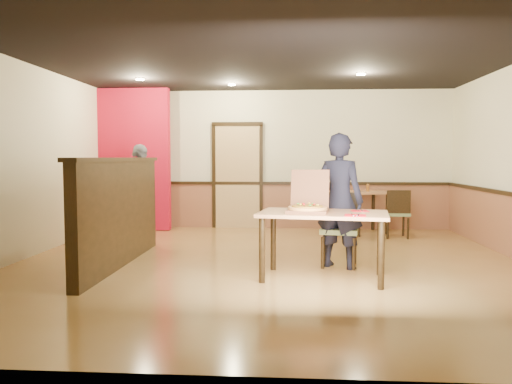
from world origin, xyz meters
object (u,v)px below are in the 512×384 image
diner_chair (340,226)px  passerby (140,191)px  pizza_box (308,206)px  diner (339,201)px  side_chair_right (397,212)px  condiment (368,188)px  side_table (366,200)px  side_chair_left (343,211)px  main_table (323,221)px

diner_chair → passerby: (-3.37, 2.13, 0.31)m
diner_chair → pizza_box: size_ratio=1.59×
diner → pizza_box: diner is taller
diner → side_chair_right: bearing=-89.3°
diner_chair → condiment: diner_chair is taller
side_table → pizza_box: size_ratio=1.53×
pizza_box → side_chair_left: bearing=84.1°
side_table → passerby: 4.26m
side_table → diner: size_ratio=0.53×
diner_chair → passerby: bearing=157.2°
pizza_box → condiment: (1.26, 3.61, 0.01)m
side_chair_right → condiment: (-0.44, 0.52, 0.40)m
side_table → diner_chair: bearing=-105.1°
side_table → passerby: passerby is taller
diner → passerby: size_ratio=1.05×
diner_chair → condiment: bearing=83.7°
passerby → side_table: bearing=-78.0°
side_chair_right → passerby: bearing=2.4°
side_chair_left → diner: (-0.33, -2.52, 0.41)m
main_table → diner_chair: (0.27, 0.78, -0.16)m
passerby → side_chair_right: bearing=-86.6°
side_chair_left → diner: bearing=126.5°
diner_chair → condiment: 2.99m
main_table → pizza_box: bearing=179.7°
diner → main_table: bearing=96.1°
side_table → main_table: bearing=-106.0°
diner_chair → passerby: passerby is taller
side_chair_left → pizza_box: 3.23m
diner_chair → side_chair_left: diner_chair is taller
diner_chair → condiment: size_ratio=6.91×
side_chair_right → passerby: passerby is taller
diner → diner_chair: bearing=-71.5°
pizza_box → condiment: bearing=78.5°
passerby → main_table: bearing=-132.5°
diner → condiment: bearing=-77.7°
side_chair_left → side_chair_right: side_chair_right is taller
side_chair_right → pizza_box: (-1.70, -3.10, 0.39)m
main_table → condiment: bearing=82.3°
passerby → side_chair_left: bearing=-85.6°
diner_chair → pizza_box: pizza_box is taller
passerby → condiment: size_ratio=11.98×
diner_chair → side_chair_right: diner_chair is taller
main_table → side_table: side_table is taller
side_chair_left → pizza_box: pizza_box is taller
side_chair_right → diner: diner is taller
passerby → condiment: bearing=-79.3°
condiment → passerby: bearing=-170.0°
pizza_box → side_chair_right: bearing=69.0°
main_table → side_chair_right: size_ratio=1.85×
side_table → diner: bearing=-104.8°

